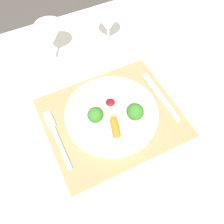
{
  "coord_description": "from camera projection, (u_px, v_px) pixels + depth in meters",
  "views": [
    {
      "loc": [
        -0.2,
        -0.39,
        1.47
      ],
      "look_at": [
        0.0,
        0.01,
        0.79
      ],
      "focal_mm": 42.0,
      "sensor_mm": 36.0,
      "label": 1
    }
  ],
  "objects": [
    {
      "name": "dinner_plate",
      "position": [
        112.0,
        113.0,
        0.82
      ],
      "size": [
        0.3,
        0.3,
        0.08
      ],
      "color": "silver",
      "rests_on": "placemat"
    },
    {
      "name": "fork",
      "position": [
        56.0,
        135.0,
        0.79
      ],
      "size": [
        0.02,
        0.21,
        0.01
      ],
      "rotation": [
        0.0,
        0.0,
        0.01
      ],
      "color": "silver",
      "rests_on": "placemat"
    },
    {
      "name": "placemat",
      "position": [
        112.0,
        117.0,
        0.83
      ],
      "size": [
        0.42,
        0.35,
        0.0
      ],
      "primitive_type": "cube",
      "color": "#9E895B",
      "rests_on": "dining_table"
    },
    {
      "name": "ground_plane",
      "position": [
        112.0,
        190.0,
        1.47
      ],
      "size": [
        8.0,
        8.0,
        0.0
      ],
      "primitive_type": "plane",
      "color": "#4C4742"
    },
    {
      "name": "spoon",
      "position": [
        97.0,
        62.0,
        0.95
      ],
      "size": [
        0.2,
        0.05,
        0.02
      ],
      "rotation": [
        0.0,
        0.0,
        0.01
      ],
      "color": "silver",
      "rests_on": "dining_table"
    },
    {
      "name": "wine_glass_far",
      "position": [
        51.0,
        36.0,
        0.88
      ],
      "size": [
        0.09,
        0.09,
        0.16
      ],
      "color": "white",
      "rests_on": "dining_table"
    },
    {
      "name": "dining_table",
      "position": [
        112.0,
        130.0,
        0.9
      ],
      "size": [
        1.51,
        1.1,
        0.77
      ],
      "color": "white",
      "rests_on": "ground_plane"
    },
    {
      "name": "knife",
      "position": [
        163.0,
        100.0,
        0.86
      ],
      "size": [
        0.02,
        0.21,
        0.01
      ],
      "rotation": [
        0.0,
        0.0,
        -0.02
      ],
      "color": "silver",
      "rests_on": "placemat"
    },
    {
      "name": "wine_glass_near",
      "position": [
        108.0,
        23.0,
        0.91
      ],
      "size": [
        0.09,
        0.09,
        0.16
      ],
      "color": "white",
      "rests_on": "dining_table"
    }
  ]
}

